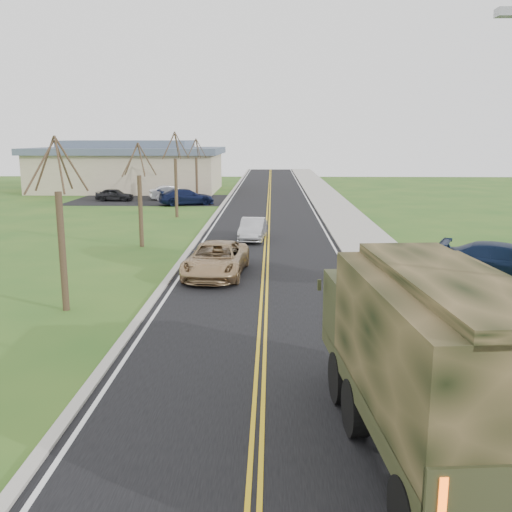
{
  "coord_description": "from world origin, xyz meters",
  "views": [
    {
      "loc": [
        0.28,
        -9.21,
        6.02
      ],
      "look_at": [
        -0.29,
        10.95,
        1.8
      ],
      "focal_mm": 40.0,
      "sensor_mm": 36.0,
      "label": 1
    }
  ],
  "objects_px": {
    "military_truck": "(430,350)",
    "suv_champagne": "(216,259)",
    "sedan_silver": "(253,229)",
    "pickup_navy": "(506,262)"
  },
  "relations": [
    {
      "from": "sedan_silver",
      "to": "pickup_navy",
      "type": "xyz_separation_m",
      "value": [
        11.13,
        -9.47,
        0.14
      ]
    },
    {
      "from": "sedan_silver",
      "to": "suv_champagne",
      "type": "bearing_deg",
      "value": -94.07
    },
    {
      "from": "suv_champagne",
      "to": "sedan_silver",
      "type": "relative_size",
      "value": 1.35
    },
    {
      "from": "military_truck",
      "to": "suv_champagne",
      "type": "height_order",
      "value": "military_truck"
    },
    {
      "from": "military_truck",
      "to": "sedan_silver",
      "type": "distance_m",
      "value": 23.81
    },
    {
      "from": "military_truck",
      "to": "pickup_navy",
      "type": "relative_size",
      "value": 1.43
    },
    {
      "from": "military_truck",
      "to": "suv_champagne",
      "type": "xyz_separation_m",
      "value": [
        -5.39,
        14.42,
        -1.43
      ]
    },
    {
      "from": "suv_champagne",
      "to": "pickup_navy",
      "type": "relative_size",
      "value": 0.97
    },
    {
      "from": "military_truck",
      "to": "suv_champagne",
      "type": "distance_m",
      "value": 15.46
    },
    {
      "from": "military_truck",
      "to": "pickup_navy",
      "type": "height_order",
      "value": "military_truck"
    }
  ]
}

